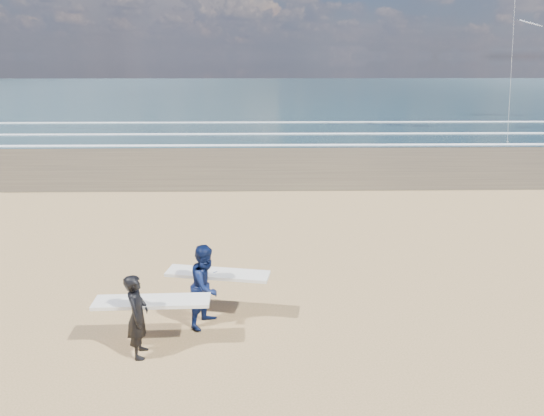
{
  "coord_description": "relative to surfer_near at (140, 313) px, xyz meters",
  "views": [
    {
      "loc": [
        2.17,
        -7.59,
        5.4
      ],
      "look_at": [
        2.43,
        6.0,
        1.15
      ],
      "focal_mm": 32.0,
      "sensor_mm": 36.0,
      "label": 1
    }
  ],
  "objects": [
    {
      "name": "surfer_far",
      "position": [
        1.14,
        1.08,
        0.05
      ],
      "size": [
        2.26,
        1.34,
        1.77
      ],
      "color": "#0B163E",
      "rests_on": "ground"
    },
    {
      "name": "kite_1",
      "position": [
        19.03,
        25.9,
        6.1
      ],
      "size": [
        6.67,
        4.83,
        11.99
      ],
      "color": "slate",
      "rests_on": "ground"
    },
    {
      "name": "foam_breakers",
      "position": [
        20.13,
        27.64,
        -0.79
      ],
      "size": [
        220.0,
        11.7,
        0.05
      ],
      "color": "white",
      "rests_on": "ground"
    },
    {
      "name": "surfer_near",
      "position": [
        0.0,
        0.0,
        0.0
      ],
      "size": [
        2.21,
        0.96,
        1.65
      ],
      "color": "black",
      "rests_on": "ground"
    },
    {
      "name": "ocean",
      "position": [
        20.13,
        71.54,
        -0.83
      ],
      "size": [
        220.0,
        100.0,
        0.02
      ],
      "primitive_type": "cube",
      "color": "#193037",
      "rests_on": "ground"
    }
  ]
}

